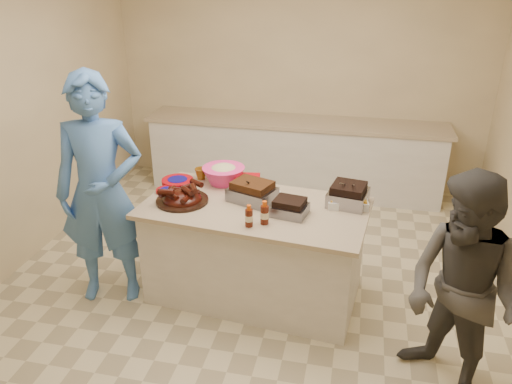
% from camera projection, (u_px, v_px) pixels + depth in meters
% --- Properties ---
extents(room, '(4.50, 5.00, 2.70)m').
position_uv_depth(room, '(257.00, 289.00, 4.37)').
color(room, beige).
rests_on(room, ground).
extents(back_counter, '(3.60, 0.64, 0.90)m').
position_uv_depth(back_counter, '(294.00, 156.00, 6.14)').
color(back_counter, silver).
rests_on(back_counter, ground).
extents(island, '(1.87, 1.12, 0.84)m').
position_uv_depth(island, '(255.00, 293.00, 4.32)').
color(island, silver).
rests_on(island, ground).
extents(rib_platter, '(0.53, 0.53, 0.17)m').
position_uv_depth(rib_platter, '(182.00, 202.00, 4.05)').
color(rib_platter, '#3A0E07').
rests_on(rib_platter, island).
extents(pulled_pork_tray, '(0.42, 0.37, 0.11)m').
position_uv_depth(pulled_pork_tray, '(252.00, 200.00, 4.06)').
color(pulled_pork_tray, '#47230F').
rests_on(pulled_pork_tray, island).
extents(brisket_tray, '(0.30, 0.27, 0.08)m').
position_uv_depth(brisket_tray, '(289.00, 214.00, 3.84)').
color(brisket_tray, black).
rests_on(brisket_tray, island).
extents(roasting_pan, '(0.34, 0.34, 0.12)m').
position_uv_depth(roasting_pan, '(347.00, 204.00, 4.00)').
color(roasting_pan, gray).
rests_on(roasting_pan, island).
extents(coleslaw_bowl, '(0.41, 0.41, 0.25)m').
position_uv_depth(coleslaw_bowl, '(224.00, 183.00, 4.38)').
color(coleslaw_bowl, '#FF338A').
rests_on(coleslaw_bowl, island).
extents(sausage_plate, '(0.42, 0.42, 0.06)m').
position_uv_depth(sausage_plate, '(261.00, 194.00, 4.17)').
color(sausage_plate, silver).
rests_on(sausage_plate, island).
extents(mac_cheese_dish, '(0.34, 0.27, 0.08)m').
position_uv_depth(mac_cheese_dish, '(347.00, 205.00, 3.99)').
color(mac_cheese_dish, yellow).
rests_on(mac_cheese_dish, island).
extents(bbq_bottle_a, '(0.06, 0.06, 0.17)m').
position_uv_depth(bbq_bottle_a, '(249.00, 226.00, 3.67)').
color(bbq_bottle_a, '#47160A').
rests_on(bbq_bottle_a, island).
extents(bbq_bottle_b, '(0.07, 0.07, 0.18)m').
position_uv_depth(bbq_bottle_b, '(264.00, 224.00, 3.70)').
color(bbq_bottle_b, '#47160A').
rests_on(bbq_bottle_b, island).
extents(mustard_bottle, '(0.05, 0.05, 0.12)m').
position_uv_depth(mustard_bottle, '(236.00, 195.00, 4.17)').
color(mustard_bottle, yellow).
rests_on(mustard_bottle, island).
extents(sauce_bowl, '(0.15, 0.06, 0.15)m').
position_uv_depth(sauce_bowl, '(269.00, 194.00, 4.17)').
color(sauce_bowl, silver).
rests_on(sauce_bowl, island).
extents(plate_stack_large, '(0.31, 0.31, 0.03)m').
position_uv_depth(plate_stack_large, '(178.00, 183.00, 4.39)').
color(plate_stack_large, '#A6060E').
rests_on(plate_stack_large, island).
extents(plate_stack_small, '(0.20, 0.20, 0.03)m').
position_uv_depth(plate_stack_small, '(167.00, 192.00, 4.22)').
color(plate_stack_small, '#A6060E').
rests_on(plate_stack_small, island).
extents(plastic_cup, '(0.12, 0.11, 0.11)m').
position_uv_depth(plastic_cup, '(201.00, 179.00, 4.47)').
color(plastic_cup, '#865412').
rests_on(plastic_cup, island).
extents(basket_stack, '(0.23, 0.19, 0.10)m').
position_uv_depth(basket_stack, '(248.00, 187.00, 4.31)').
color(basket_stack, '#A6060E').
rests_on(basket_stack, island).
extents(guest_blue, '(1.17, 2.03, 0.46)m').
position_uv_depth(guest_blue, '(115.00, 292.00, 4.33)').
color(guest_blue, '#4A7CC6').
rests_on(guest_blue, ground).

